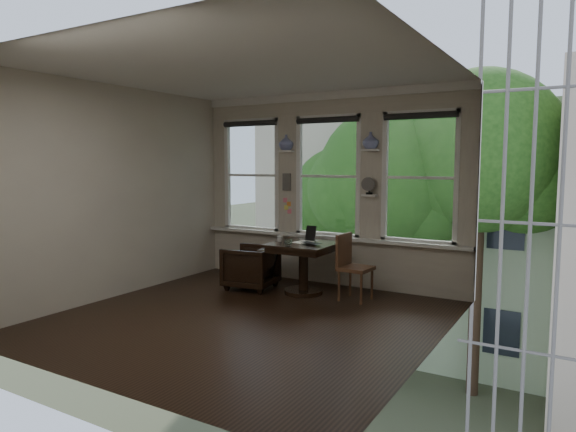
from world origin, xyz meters
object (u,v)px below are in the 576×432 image
Objects in this scene: table at (304,268)px; armchair_left at (251,267)px; mug at (280,239)px; side_chair_right at (356,268)px; laptop at (309,244)px.

armchair_left is (-0.84, -0.14, -0.04)m from table.
mug is (0.47, 0.08, 0.46)m from armchair_left.
mug is (-0.37, -0.06, 0.42)m from table.
side_chair_right is (0.80, 0.05, 0.09)m from table.
table is at bearing 96.92° from side_chair_right.
laptop reaches higher than table.
side_chair_right is 1.22m from mug.
table is at bearing 91.16° from armchair_left.
side_chair_right is at bearing 3.45° from table.
armchair_left is at bearing 99.95° from side_chair_right.
mug is at bearing -170.99° from table.
side_chair_right is at bearing 88.32° from armchair_left.
mug reaches higher than laptop.
mug is (-1.17, -0.11, 0.33)m from side_chair_right.
armchair_left is 8.01× the size of mug.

